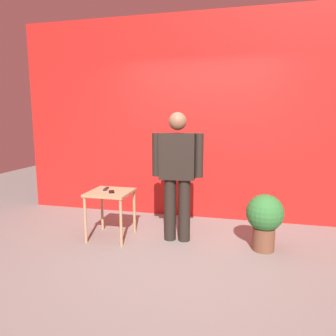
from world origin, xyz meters
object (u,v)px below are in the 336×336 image
cell_phone (112,192)px  tv_remote (106,189)px  standing_person (177,170)px  potted_plant (265,218)px  side_table (110,198)px

cell_phone → tv_remote: size_ratio=0.85×
standing_person → tv_remote: standing_person is taller
standing_person → cell_phone: size_ratio=11.46×
standing_person → cell_phone: standing_person is taller
standing_person → tv_remote: size_ratio=9.71×
cell_phone → potted_plant: bearing=-23.4°
cell_phone → tv_remote: bearing=112.0°
standing_person → cell_phone: bearing=-168.6°
side_table → tv_remote: bearing=139.8°
side_table → cell_phone: (0.04, -0.04, 0.10)m
side_table → tv_remote: tv_remote is taller
side_table → cell_phone: cell_phone is taller
cell_phone → tv_remote: 0.17m
standing_person → side_table: size_ratio=2.61×
tv_remote → potted_plant: size_ratio=0.25×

